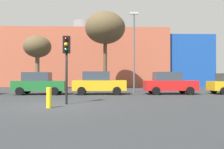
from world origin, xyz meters
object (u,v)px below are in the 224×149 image
(parked_car_3, at_px, (169,83))
(bare_tree_0, at_px, (105,28))
(traffic_light_island, at_px, (66,54))
(bare_tree_1, at_px, (37,47))
(street_lamp, at_px, (134,46))
(parked_car_2, at_px, (99,83))
(bollard_yellow_0, at_px, (49,98))
(parked_car_1, at_px, (39,83))

(parked_car_3, distance_m, bare_tree_0, 11.95)
(traffic_light_island, height_order, bare_tree_1, bare_tree_1)
(bare_tree_0, xyz_separation_m, street_lamp, (2.71, -5.75, -2.88))
(parked_car_2, xyz_separation_m, bollard_yellow_0, (-2.10, -8.78, -0.46))
(bare_tree_0, relative_size, bollard_yellow_0, 9.76)
(traffic_light_island, xyz_separation_m, bare_tree_1, (-5.91, 16.27, 2.31))
(parked_car_1, bearing_deg, parked_car_3, -0.00)
(parked_car_1, xyz_separation_m, bare_tree_1, (-2.60, 8.98, 4.04))
(parked_car_2, height_order, street_lamp, street_lamp)
(parked_car_1, height_order, parked_car_2, parked_car_2)
(bare_tree_1, relative_size, bollard_yellow_0, 6.74)
(traffic_light_island, distance_m, bollard_yellow_0, 2.68)
(parked_car_3, height_order, traffic_light_island, traffic_light_island)
(traffic_light_island, height_order, bollard_yellow_0, traffic_light_island)
(bare_tree_0, xyz_separation_m, bollard_yellow_0, (-2.69, -17.46, -6.74))
(parked_car_3, relative_size, bare_tree_1, 0.67)
(traffic_light_island, distance_m, bare_tree_0, 16.75)
(parked_car_3, height_order, bare_tree_0, bare_tree_0)
(parked_car_2, height_order, bare_tree_0, bare_tree_0)
(parked_car_3, xyz_separation_m, bare_tree_1, (-13.30, 8.98, 4.02))
(street_lamp, bearing_deg, bare_tree_1, 150.60)
(bollard_yellow_0, bearing_deg, street_lamp, 65.22)
(parked_car_1, xyz_separation_m, bollard_yellow_0, (2.74, -8.78, -0.43))
(parked_car_1, relative_size, parked_car_2, 0.97)
(parked_car_2, bearing_deg, parked_car_3, -0.00)
(bare_tree_1, distance_m, bollard_yellow_0, 19.08)
(parked_car_1, xyz_separation_m, traffic_light_island, (3.31, -7.29, 1.72))
(parked_car_2, bearing_deg, bare_tree_1, 129.63)
(parked_car_3, xyz_separation_m, bollard_yellow_0, (-7.96, -8.78, -0.44))
(bare_tree_1, xyz_separation_m, bollard_yellow_0, (5.34, -17.76, -4.47))
(bare_tree_1, relative_size, street_lamp, 0.83)
(bare_tree_0, bearing_deg, bollard_yellow_0, -98.77)
(parked_car_2, bearing_deg, parked_car_1, 180.00)
(traffic_light_island, xyz_separation_m, street_lamp, (4.84, 10.22, 1.71))
(parked_car_3, bearing_deg, parked_car_1, 180.00)
(parked_car_2, relative_size, bare_tree_0, 0.47)
(traffic_light_island, relative_size, street_lamp, 0.47)
(parked_car_1, distance_m, traffic_light_island, 8.19)
(bollard_yellow_0, bearing_deg, parked_car_3, 47.81)
(parked_car_3, relative_size, bollard_yellow_0, 4.52)
(bare_tree_0, distance_m, street_lamp, 6.98)
(parked_car_1, distance_m, parked_car_2, 4.84)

